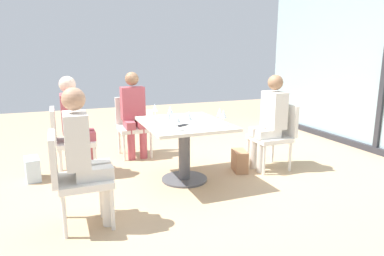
% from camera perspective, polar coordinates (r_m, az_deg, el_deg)
% --- Properties ---
extents(ground_plane, '(12.00, 12.00, 0.00)m').
position_cam_1_polar(ground_plane, '(4.34, -1.24, -8.51)').
color(ground_plane, tan).
extents(dining_table_main, '(1.14, 0.94, 0.73)m').
position_cam_1_polar(dining_table_main, '(4.18, -1.28, -1.56)').
color(dining_table_main, silver).
rests_on(dining_table_main, ground_plane).
extents(chair_front_left, '(0.46, 0.50, 0.87)m').
position_cam_1_polar(chair_front_left, '(4.65, -19.80, -1.43)').
color(chair_front_left, silver).
rests_on(chair_front_left, ground_plane).
extents(chair_near_window, '(0.46, 0.51, 0.87)m').
position_cam_1_polar(chair_near_window, '(4.78, 13.62, -0.65)').
color(chair_near_window, silver).
rests_on(chair_near_window, ground_plane).
extents(chair_front_right, '(0.46, 0.50, 0.87)m').
position_cam_1_polar(chair_front_right, '(3.27, -18.94, -7.14)').
color(chair_front_right, silver).
rests_on(chair_front_right, ground_plane).
extents(chair_side_end, '(0.50, 0.46, 0.87)m').
position_cam_1_polar(chair_side_end, '(5.35, -9.69, 0.92)').
color(chair_side_end, silver).
rests_on(chair_side_end, ground_plane).
extents(person_front_left, '(0.34, 0.39, 1.26)m').
position_cam_1_polar(person_front_left, '(4.61, -18.63, 1.13)').
color(person_front_left, '#B24C56').
rests_on(person_front_left, ground_plane).
extents(person_near_window, '(0.34, 0.39, 1.26)m').
position_cam_1_polar(person_near_window, '(4.68, 12.65, 1.66)').
color(person_near_window, silver).
rests_on(person_near_window, ground_plane).
extents(person_front_right, '(0.34, 0.39, 1.26)m').
position_cam_1_polar(person_front_right, '(3.21, -17.25, -3.56)').
color(person_front_right, silver).
rests_on(person_front_right, ground_plane).
extents(person_side_end, '(0.39, 0.34, 1.26)m').
position_cam_1_polar(person_side_end, '(5.21, -9.53, 2.88)').
color(person_side_end, '#B24C56').
rests_on(person_side_end, ground_plane).
extents(wine_glass_0, '(0.07, 0.07, 0.18)m').
position_cam_1_polar(wine_glass_0, '(4.18, -3.60, 2.91)').
color(wine_glass_0, silver).
rests_on(wine_glass_0, dining_table_main).
extents(wine_glass_1, '(0.07, 0.07, 0.18)m').
position_cam_1_polar(wine_glass_1, '(3.80, -0.51, 1.98)').
color(wine_glass_1, silver).
rests_on(wine_glass_1, dining_table_main).
extents(wine_glass_2, '(0.07, 0.07, 0.18)m').
position_cam_1_polar(wine_glass_2, '(3.79, -3.89, 1.91)').
color(wine_glass_2, silver).
rests_on(wine_glass_2, dining_table_main).
extents(wine_glass_3, '(0.07, 0.07, 0.18)m').
position_cam_1_polar(wine_glass_3, '(3.67, -2.43, 1.59)').
color(wine_glass_3, silver).
rests_on(wine_glass_3, dining_table_main).
extents(wine_glass_4, '(0.07, 0.07, 0.18)m').
position_cam_1_polar(wine_glass_4, '(4.03, 4.57, 2.55)').
color(wine_glass_4, silver).
rests_on(wine_glass_4, dining_table_main).
extents(wine_glass_5, '(0.07, 0.07, 0.18)m').
position_cam_1_polar(wine_glass_5, '(3.93, 5.22, 2.27)').
color(wine_glass_5, silver).
rests_on(wine_glass_5, dining_table_main).
extents(wine_glass_6, '(0.07, 0.07, 0.18)m').
position_cam_1_polar(wine_glass_6, '(4.36, -6.10, 3.27)').
color(wine_glass_6, silver).
rests_on(wine_glass_6, dining_table_main).
extents(coffee_cup, '(0.08, 0.08, 0.09)m').
position_cam_1_polar(coffee_cup, '(4.47, -6.98, 2.35)').
color(coffee_cup, white).
rests_on(coffee_cup, dining_table_main).
extents(cell_phone_on_table, '(0.13, 0.16, 0.01)m').
position_cam_1_polar(cell_phone_on_table, '(3.94, -1.59, 0.45)').
color(cell_phone_on_table, black).
rests_on(cell_phone_on_table, dining_table_main).
extents(handbag_0, '(0.32, 0.20, 0.28)m').
position_cam_1_polar(handbag_0, '(4.73, -24.71, -6.12)').
color(handbag_0, silver).
rests_on(handbag_0, ground_plane).
extents(handbag_1, '(0.33, 0.23, 0.28)m').
position_cam_1_polar(handbag_1, '(4.64, 7.82, -5.37)').
color(handbag_1, '#A3704C').
rests_on(handbag_1, ground_plane).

